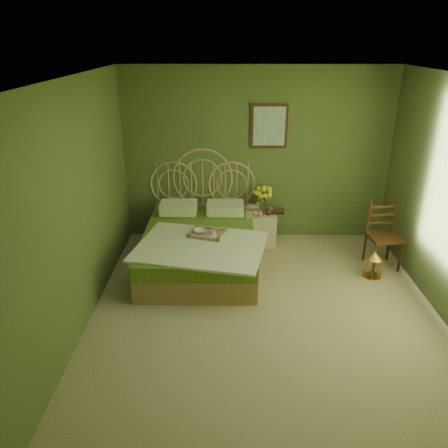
{
  "coord_description": "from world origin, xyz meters",
  "views": [
    {
      "loc": [
        -0.44,
        -4.17,
        2.95
      ],
      "look_at": [
        -0.48,
        1.0,
        0.72
      ],
      "focal_mm": 35.0,
      "sensor_mm": 36.0,
      "label": 1
    }
  ],
  "objects_px": {
    "bed": "(200,243)",
    "chair": "(383,230)",
    "nightstand": "(261,222)",
    "birdcage": "(373,265)"
  },
  "relations": [
    {
      "from": "bed",
      "to": "chair",
      "type": "distance_m",
      "value": 2.53
    },
    {
      "from": "bed",
      "to": "chair",
      "type": "xyz_separation_m",
      "value": [
        2.52,
        0.02,
        0.21
      ]
    },
    {
      "from": "chair",
      "to": "birdcage",
      "type": "xyz_separation_m",
      "value": [
        -0.21,
        -0.37,
        -0.34
      ]
    },
    {
      "from": "chair",
      "to": "birdcage",
      "type": "distance_m",
      "value": 0.54
    },
    {
      "from": "bed",
      "to": "birdcage",
      "type": "distance_m",
      "value": 2.35
    },
    {
      "from": "nightstand",
      "to": "chair",
      "type": "bearing_deg",
      "value": -22.41
    },
    {
      "from": "nightstand",
      "to": "birdcage",
      "type": "height_order",
      "value": "nightstand"
    },
    {
      "from": "nightstand",
      "to": "chair",
      "type": "distance_m",
      "value": 1.77
    },
    {
      "from": "nightstand",
      "to": "chair",
      "type": "relative_size",
      "value": 1.01
    },
    {
      "from": "nightstand",
      "to": "chair",
      "type": "xyz_separation_m",
      "value": [
        1.63,
        -0.67,
        0.17
      ]
    }
  ]
}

